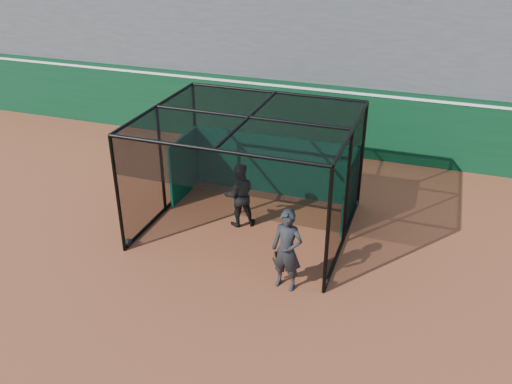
% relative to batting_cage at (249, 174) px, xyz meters
% --- Properties ---
extents(ground, '(120.00, 120.00, 0.00)m').
position_rel_batting_cage_xyz_m(ground, '(-0.70, -2.57, -1.59)').
color(ground, brown).
rests_on(ground, ground).
extents(outfield_wall, '(50.00, 0.50, 2.50)m').
position_rel_batting_cage_xyz_m(outfield_wall, '(-0.70, 5.93, -0.31)').
color(outfield_wall, '#09331A').
rests_on(outfield_wall, ground).
extents(grandstand, '(50.00, 7.85, 8.95)m').
position_rel_batting_cage_xyz_m(grandstand, '(-0.70, 9.70, 2.88)').
color(grandstand, '#4C4C4F').
rests_on(grandstand, ground).
extents(batting_cage, '(5.37, 4.59, 3.20)m').
position_rel_batting_cage_xyz_m(batting_cage, '(0.00, 0.00, 0.00)').
color(batting_cage, black).
rests_on(batting_cage, ground).
extents(batter, '(1.11, 1.04, 1.83)m').
position_rel_batting_cage_xyz_m(batter, '(-0.30, -0.01, -0.68)').
color(batter, black).
rests_on(batter, ground).
extents(on_deck_player, '(0.80, 0.58, 2.02)m').
position_rel_batting_cage_xyz_m(on_deck_player, '(1.75, -2.34, -0.59)').
color(on_deck_player, black).
rests_on(on_deck_player, ground).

